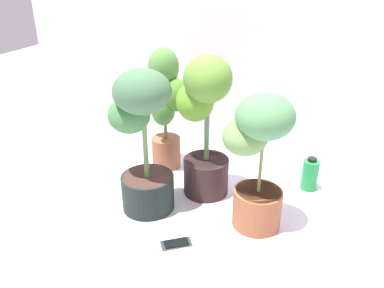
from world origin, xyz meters
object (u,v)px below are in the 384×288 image
potted_plant_center (204,121)px  potted_plant_front_left (142,139)px  cell_phone (176,243)px  potted_plant_front_right (257,154)px  nutrient_bottle (310,174)px  potted_plant_back_left (164,102)px

potted_plant_center → potted_plant_front_left: potted_plant_center is taller
potted_plant_front_left → cell_phone: size_ratio=4.74×
potted_plant_front_right → nutrient_bottle: bearing=56.5°
potted_plant_center → potted_plant_back_left: size_ratio=1.04×
potted_plant_front_right → potted_plant_center: bearing=143.9°
potted_plant_center → potted_plant_back_left: 0.38m
potted_plant_front_left → cell_phone: potted_plant_front_left is taller
potted_plant_front_left → potted_plant_back_left: bearing=95.4°
potted_plant_front_left → potted_plant_front_right: bearing=0.5°
nutrient_bottle → cell_phone: bearing=-131.3°
potted_plant_front_right → potted_plant_front_left: 0.57m
potted_plant_front_right → potted_plant_back_left: potted_plant_back_left is taller
potted_plant_back_left → cell_phone: 0.89m
potted_plant_center → nutrient_bottle: (0.59, 0.19, -0.34)m
potted_plant_center → cell_phone: size_ratio=4.97×
potted_plant_front_left → nutrient_bottle: size_ratio=3.76×
nutrient_bottle → potted_plant_back_left: bearing=177.7°
cell_phone → nutrient_bottle: 0.91m
cell_phone → nutrient_bottle: nutrient_bottle is taller
potted_plant_back_left → nutrient_bottle: potted_plant_back_left is taller
potted_plant_back_left → nutrient_bottle: 0.96m
potted_plant_front_right → potted_plant_back_left: size_ratio=0.89×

